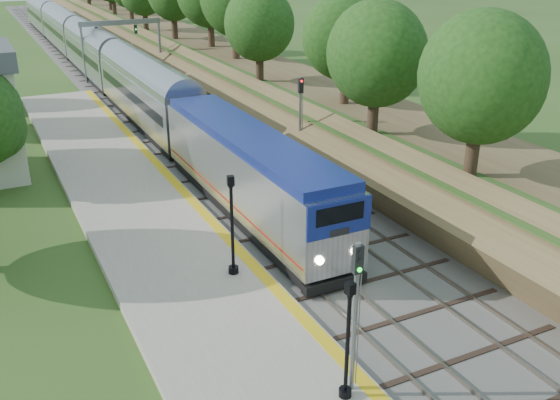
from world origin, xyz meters
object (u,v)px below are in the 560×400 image
signal_gantry (121,34)px  train (95,57)px  signal_platform (355,303)px  signal_farside (300,112)px  lamppost_mid (347,348)px  lamppost_far (232,231)px

signal_gantry → train: signal_gantry is taller
train → signal_platform: size_ratio=19.17×
signal_platform → signal_farside: signal_farside is taller
signal_gantry → train: 4.10m
lamppost_mid → signal_gantry: bearing=83.8°
lamppost_far → signal_platform: 8.80m
signal_gantry → signal_farside: signal_gantry is taller
train → signal_farside: bearing=-79.8°
lamppost_mid → signal_platform: size_ratio=0.79×
signal_farside → lamppost_mid: bearing=-114.5°
signal_gantry → signal_platform: bearing=-95.8°
train → signal_farside: (6.20, -34.37, 1.38)m
signal_platform → signal_farside: bearing=66.1°
train → signal_farside: signal_farside is taller
lamppost_mid → signal_farside: 22.86m
train → lamppost_far: size_ratio=22.36×
lamppost_far → signal_farside: bearing=51.0°
signal_gantry → signal_farside: 32.53m
train → lamppost_mid: train is taller
signal_gantry → lamppost_mid: (-5.74, -53.06, -2.60)m
signal_platform → signal_farside: (9.10, 20.54, 0.06)m
lamppost_mid → signal_platform: bearing=31.6°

